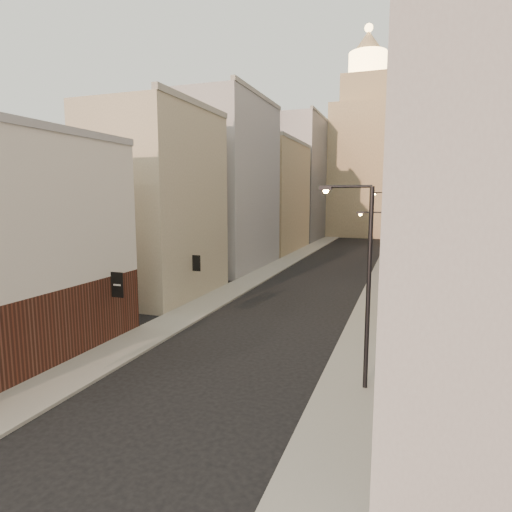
{
  "coord_description": "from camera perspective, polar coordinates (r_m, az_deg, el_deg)",
  "views": [
    {
      "loc": [
        8.58,
        -6.44,
        8.75
      ],
      "look_at": [
        -1.23,
        21.26,
        4.63
      ],
      "focal_mm": 30.0,
      "sensor_mm": 36.0,
      "label": 1
    }
  ],
  "objects": [
    {
      "name": "white_tower",
      "position": [
        85.02,
        20.99,
        14.12
      ],
      "size": [
        8.0,
        8.0,
        41.5
      ],
      "color": "silver",
      "rests_on": "ground"
    },
    {
      "name": "left_bldg_tan",
      "position": [
        69.55,
        2.32,
        7.76
      ],
      "size": [
        8.0,
        18.0,
        17.0
      ],
      "primitive_type": "cube",
      "color": "#93815F",
      "rests_on": "ground"
    },
    {
      "name": "right_bldg_beige",
      "position": [
        36.62,
        25.2,
        9.19
      ],
      "size": [
        8.0,
        16.0,
        20.0
      ],
      "primitive_type": "cube",
      "color": "gray",
      "rests_on": "ground"
    },
    {
      "name": "left_bldg_wingrid",
      "position": [
        88.91,
        6.21,
        10.03
      ],
      "size": [
        8.0,
        20.0,
        24.0
      ],
      "primitive_type": "cube",
      "color": "gray",
      "rests_on": "ground"
    },
    {
      "name": "left_bldg_beige",
      "position": [
        38.42,
        -12.97,
        6.66
      ],
      "size": [
        8.0,
        12.0,
        16.0
      ],
      "primitive_type": "cube",
      "color": "gray",
      "rests_on": "ground"
    },
    {
      "name": "streetlamp_near",
      "position": [
        19.41,
        14.13,
        -2.59
      ],
      "size": [
        2.42,
        0.48,
        9.23
      ],
      "rotation": [
        0.0,
        0.0,
        -0.11
      ],
      "color": "black",
      "rests_on": "ground"
    },
    {
      "name": "highrise",
      "position": [
        86.63,
        26.81,
        18.41
      ],
      "size": [
        21.0,
        23.0,
        51.2
      ],
      "color": "gray",
      "rests_on": "ground"
    },
    {
      "name": "streetlamp_far",
      "position": [
        56.92,
        17.22,
        4.14
      ],
      "size": [
        2.41,
        0.65,
        9.27
      ],
      "rotation": [
        0.0,
        0.0,
        0.19
      ],
      "color": "black",
      "rests_on": "ground"
    },
    {
      "name": "traffic_light_right",
      "position": [
        50.69,
        17.19,
        2.11
      ],
      "size": [
        0.77,
        0.77,
        5.0
      ],
      "rotation": [
        0.0,
        0.0,
        2.85
      ],
      "color": "black",
      "rests_on": "ground"
    },
    {
      "name": "sidewalk_right",
      "position": [
        62.08,
        17.39,
        -0.42
      ],
      "size": [
        3.0,
        140.0,
        0.15
      ],
      "primitive_type": "cube",
      "color": "gray",
      "rests_on": "ground"
    },
    {
      "name": "right_bldg_wingrid",
      "position": [
        56.7,
        23.42,
        11.63
      ],
      "size": [
        8.0,
        20.0,
        26.0
      ],
      "primitive_type": "cube",
      "color": "gray",
      "rests_on": "ground"
    },
    {
      "name": "streetlamp_mid",
      "position": [
        30.53,
        16.32,
        -0.53
      ],
      "size": [
        2.02,
        0.35,
        7.71
      ],
      "rotation": [
        0.0,
        0.0,
        -0.09
      ],
      "color": "black",
      "rests_on": "ground"
    },
    {
      "name": "left_bldg_grey",
      "position": [
        52.64,
        -3.56,
        9.32
      ],
      "size": [
        8.0,
        16.0,
        20.0
      ],
      "primitive_type": "cube",
      "color": "gray",
      "rests_on": "ground"
    },
    {
      "name": "sidewalk_left",
      "position": [
        63.85,
        5.66,
        0.13
      ],
      "size": [
        3.0,
        140.0,
        0.15
      ],
      "primitive_type": "cube",
      "color": "gray",
      "rests_on": "ground"
    },
    {
      "name": "right_bldg_grey",
      "position": [
        18.77,
        30.09,
        4.62
      ],
      "size": [
        8.0,
        16.0,
        16.0
      ],
      "primitive_type": "cube",
      "color": "gray",
      "rests_on": "ground"
    },
    {
      "name": "clock_tower",
      "position": [
        99.3,
        14.26,
        12.87
      ],
      "size": [
        14.0,
        14.0,
        44.9
      ],
      "color": "#93815F",
      "rests_on": "ground"
    }
  ]
}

